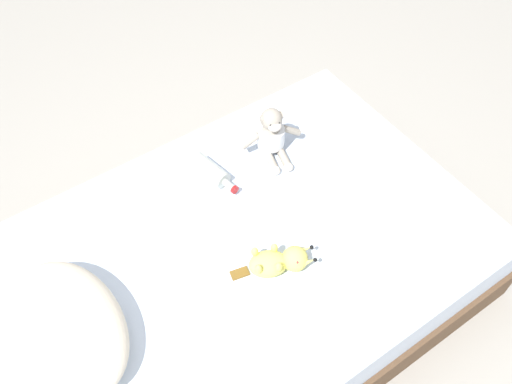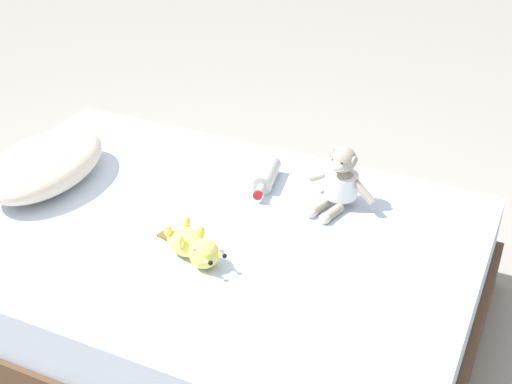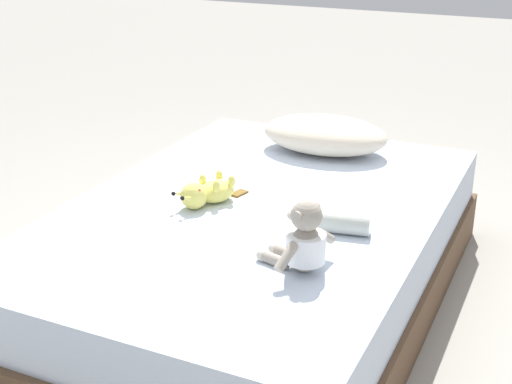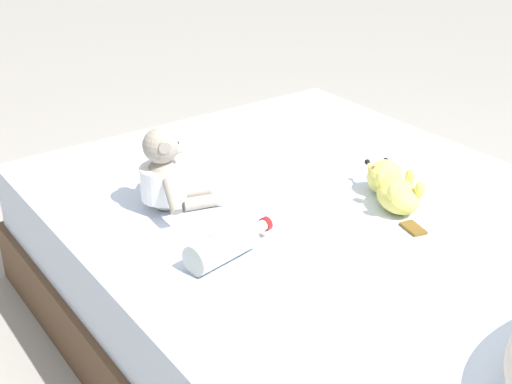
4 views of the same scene
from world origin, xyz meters
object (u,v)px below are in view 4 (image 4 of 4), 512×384
(plush_yellow_creature, at_px, (393,187))
(glass_bottle, at_px, (224,246))
(plush_monkey, at_px, (167,176))
(bed, at_px, (361,299))

(plush_yellow_creature, height_order, glass_bottle, plush_yellow_creature)
(plush_yellow_creature, bearing_deg, plush_monkey, -32.64)
(plush_yellow_creature, bearing_deg, bed, 24.50)
(glass_bottle, bearing_deg, plush_monkey, -93.89)
(plush_monkey, distance_m, plush_yellow_creature, 0.61)
(plush_yellow_creature, distance_m, glass_bottle, 0.53)
(plush_monkey, distance_m, glass_bottle, 0.31)
(bed, distance_m, plush_monkey, 0.62)
(plush_monkey, xyz_separation_m, glass_bottle, (0.02, 0.30, -0.06))
(plush_monkey, bearing_deg, glass_bottle, 86.11)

